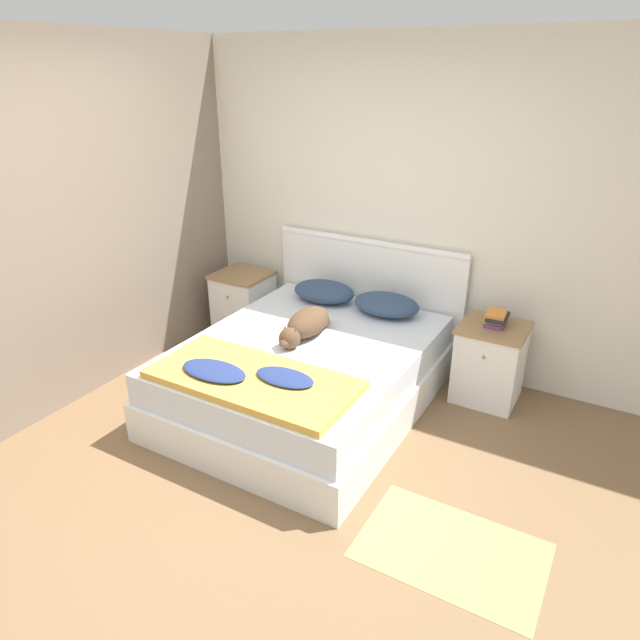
% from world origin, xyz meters
% --- Properties ---
extents(ground_plane, '(16.00, 16.00, 0.00)m').
position_xyz_m(ground_plane, '(0.00, 0.00, 0.00)').
color(ground_plane, brown).
extents(wall_back, '(9.00, 0.06, 2.55)m').
position_xyz_m(wall_back, '(0.00, 2.13, 1.27)').
color(wall_back, silver).
rests_on(wall_back, ground_plane).
extents(wall_side_left, '(0.06, 3.10, 2.55)m').
position_xyz_m(wall_side_left, '(-1.66, 1.05, 1.27)').
color(wall_side_left, gray).
rests_on(wall_side_left, ground_plane).
extents(bed, '(1.60, 1.99, 0.51)m').
position_xyz_m(bed, '(-0.09, 1.04, 0.25)').
color(bed, white).
rests_on(bed, ground_plane).
extents(headboard, '(1.68, 0.06, 1.01)m').
position_xyz_m(headboard, '(-0.09, 2.06, 0.53)').
color(headboard, white).
rests_on(headboard, ground_plane).
extents(nightstand_left, '(0.47, 0.46, 0.60)m').
position_xyz_m(nightstand_left, '(-1.22, 1.79, 0.30)').
color(nightstand_left, white).
rests_on(nightstand_left, ground_plane).
extents(nightstand_right, '(0.47, 0.46, 0.60)m').
position_xyz_m(nightstand_right, '(1.03, 1.79, 0.30)').
color(nightstand_right, white).
rests_on(nightstand_right, ground_plane).
extents(pillow_left, '(0.53, 0.37, 0.16)m').
position_xyz_m(pillow_left, '(-0.38, 1.80, 0.59)').
color(pillow_left, navy).
rests_on(pillow_left, bed).
extents(pillow_right, '(0.53, 0.37, 0.16)m').
position_xyz_m(pillow_right, '(0.19, 1.80, 0.59)').
color(pillow_right, navy).
rests_on(pillow_right, bed).
extents(quilt, '(1.31, 0.61, 0.09)m').
position_xyz_m(quilt, '(-0.10, 0.40, 0.54)').
color(quilt, gold).
rests_on(quilt, bed).
extents(dog, '(0.24, 0.64, 0.20)m').
position_xyz_m(dog, '(-0.15, 1.13, 0.60)').
color(dog, brown).
rests_on(dog, bed).
extents(book_stack, '(0.16, 0.22, 0.10)m').
position_xyz_m(book_stack, '(1.03, 1.82, 0.65)').
color(book_stack, '#703D7F').
rests_on(book_stack, nightstand_right).
extents(rug, '(0.94, 0.63, 0.00)m').
position_xyz_m(rug, '(1.29, 0.21, 0.00)').
color(rug, tan).
rests_on(rug, ground_plane).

